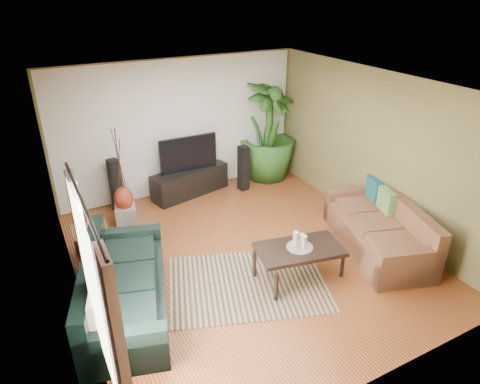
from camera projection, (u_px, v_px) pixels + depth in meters
floor at (246, 256)px, 6.85m from camera, size 5.50×5.50×0.00m
ceiling at (247, 86)px, 5.65m from camera, size 5.50×5.50×0.00m
wall_back at (180, 128)px, 8.43m from camera, size 5.00×0.00×5.00m
wall_front at (384, 285)px, 4.07m from camera, size 5.00×0.00×5.00m
wall_left at (66, 219)px, 5.21m from camera, size 0.00×5.50×5.50m
wall_right at (375, 151)px, 7.30m from camera, size 0.00×5.50×5.50m
backwall_panel at (180, 128)px, 8.42m from camera, size 4.90×0.00×4.90m
window_pane at (93, 290)px, 3.92m from camera, size 0.00×1.80×1.80m
curtain_near at (121, 366)px, 3.46m from camera, size 0.08×0.35×2.20m
curtain_far at (88, 267)px, 4.65m from camera, size 0.08×0.35×2.20m
curtain_rod at (82, 202)px, 3.54m from camera, size 0.03×1.90×0.03m
sofa_left at (125, 283)px, 5.56m from camera, size 1.60×2.50×0.85m
sofa_right at (378, 225)px, 6.86m from camera, size 1.58×2.36×0.85m
area_rug at (248, 283)px, 6.21m from camera, size 2.65×2.25×0.01m
coffee_table at (299, 262)px, 6.26m from camera, size 1.34×0.91×0.50m
candle_tray at (300, 247)px, 6.15m from camera, size 0.38×0.38×0.02m
candle_tall at (296, 239)px, 6.09m from camera, size 0.08×0.08×0.25m
candle_mid at (304, 242)px, 6.09m from camera, size 0.08×0.08×0.19m
candle_short at (302, 239)px, 6.18m from camera, size 0.08×0.08×0.16m
tv_stand at (190, 182)px, 8.73m from camera, size 1.68×0.84×0.54m
television at (188, 153)px, 8.46m from camera, size 1.18×0.06×0.70m
speaker_left at (116, 185)px, 8.01m from camera, size 0.23×0.24×1.03m
speaker_right at (243, 168)px, 8.83m from camera, size 0.20×0.22×0.96m
potted_plant at (268, 131)px, 9.14m from camera, size 1.62×1.62×2.16m
plant_pot at (267, 170)px, 9.55m from camera, size 0.40×0.40×0.31m
pedestal at (126, 215)px, 7.68m from camera, size 0.42×0.42×0.35m
vase at (124, 198)px, 7.53m from camera, size 0.32×0.32×0.45m
side_table at (92, 244)px, 6.65m from camera, size 0.54×0.54×0.54m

